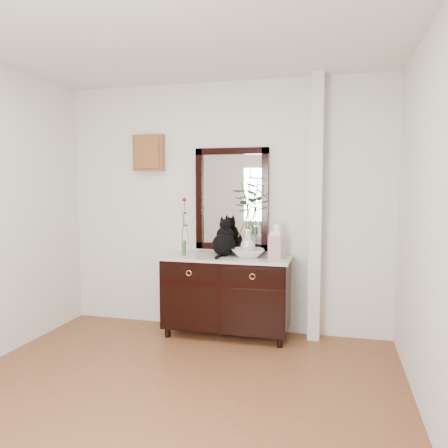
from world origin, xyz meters
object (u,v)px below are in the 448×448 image
(cat, at_px, (224,237))
(sideboard, at_px, (226,292))
(ginger_jar, at_px, (277,240))
(lotus_bowl, at_px, (248,253))

(cat, bearing_deg, sideboard, -57.09)
(cat, distance_m, ginger_jar, 0.57)
(lotus_bowl, bearing_deg, sideboard, -172.08)
(sideboard, distance_m, lotus_bowl, 0.47)
(ginger_jar, bearing_deg, lotus_bowl, 179.08)
(sideboard, height_order, cat, cat)
(sideboard, relative_size, ginger_jar, 3.56)
(lotus_bowl, height_order, ginger_jar, ginger_jar)
(sideboard, distance_m, cat, 0.58)
(sideboard, xyz_separation_m, lotus_bowl, (0.22, 0.03, 0.42))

